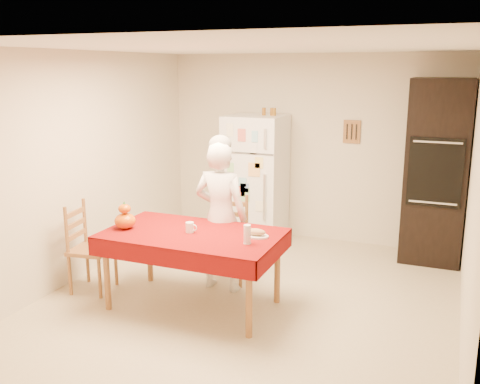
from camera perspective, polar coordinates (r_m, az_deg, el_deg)
The scene contains 17 objects.
floor at distance 5.59m, azimuth 1.06°, elevation -11.36°, with size 4.50×4.50×0.00m, color tan.
room_shell at distance 5.13m, azimuth 1.16°, elevation 5.35°, with size 4.02×4.52×2.51m.
refrigerator at distance 7.22m, azimuth 1.67°, elevation 1.44°, with size 0.75×0.74×1.70m.
oven_cabinet at distance 6.78m, azimuth 20.19°, elevation 2.01°, with size 0.70×0.62×2.20m.
dining_table at distance 5.22m, azimuth -5.07°, elevation -5.05°, with size 1.70×1.00×0.76m.
chair_far at distance 5.93m, azimuth -1.20°, elevation -4.62°, with size 0.49×0.47×0.95m.
chair_left at distance 5.87m, azimuth -16.09°, elevation -5.35°, with size 0.46×0.47×0.95m.
seated_woman at distance 5.59m, azimuth -2.07°, elevation -2.62°, with size 0.58×0.38×1.59m, color silver.
coffee_mug at distance 5.19m, azimuth -5.38°, elevation -3.77°, with size 0.08×0.08×0.10m, color white.
pumpkin_lower at distance 5.40m, azimuth -12.16°, elevation -3.03°, with size 0.21×0.21×0.16m, color #E35505.
pumpkin_upper at distance 5.37m, azimuth -12.22°, elevation -1.75°, with size 0.12×0.12×0.09m, color #D14304.
wine_glass at distance 4.83m, azimuth 0.78°, elevation -4.53°, with size 0.07×0.07×0.18m, color silver.
bread_plate at distance 5.05m, azimuth 1.75°, elevation -4.71°, with size 0.24×0.24×0.02m, color white.
bread_loaf at distance 5.03m, azimuth 1.75°, elevation -4.27°, with size 0.18×0.10×0.06m, color #9C764D.
spice_jar_left at distance 7.11m, azimuth 2.57°, elevation 8.58°, with size 0.05×0.05×0.10m, color brown.
spice_jar_mid at distance 7.07m, azimuth 3.43°, elevation 8.54°, with size 0.05×0.05×0.10m, color brown.
spice_jar_right at distance 7.06m, azimuth 3.66°, elevation 8.53°, with size 0.05×0.05×0.10m, color brown.
Camera 1 is at (1.83, -4.74, 2.32)m, focal length 40.00 mm.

